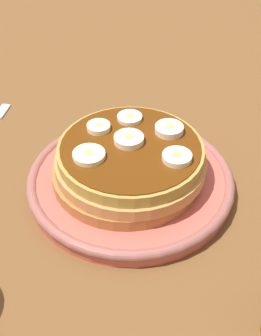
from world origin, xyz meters
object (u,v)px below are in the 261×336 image
at_px(banana_slice_2, 89,155).
at_px(banana_slice_3, 130,118).
at_px(banana_slice_4, 169,130).
at_px(plate, 130,180).
at_px(pancake_stack, 129,164).
at_px(banana_slice_1, 177,158).
at_px(banana_slice_0, 131,139).
at_px(banana_slice_5, 99,127).

distance_m(banana_slice_2, banana_slice_3, 0.08).
bearing_deg(banana_slice_2, banana_slice_4, 103.20).
height_order(plate, banana_slice_3, banana_slice_3).
relative_size(pancake_stack, banana_slice_1, 5.50).
bearing_deg(pancake_stack, banana_slice_3, 165.77).
xyz_separation_m(banana_slice_0, banana_slice_5, (-0.03, -0.03, -0.00)).
bearing_deg(banana_slice_5, banana_slice_0, 43.49).
relative_size(plate, banana_slice_5, 8.86).
distance_m(banana_slice_3, banana_slice_4, 0.05).
xyz_separation_m(pancake_stack, banana_slice_2, (0.00, -0.04, 0.02)).
distance_m(pancake_stack, banana_slice_2, 0.05).
height_order(plate, banana_slice_5, banana_slice_5).
bearing_deg(banana_slice_4, banana_slice_3, -133.80).
relative_size(banana_slice_4, banana_slice_5, 1.20).
relative_size(pancake_stack, banana_slice_2, 4.97).
bearing_deg(banana_slice_0, plate, -16.39).
relative_size(pancake_stack, banana_slice_3, 5.90).
bearing_deg(banana_slice_2, banana_slice_1, 73.55).
bearing_deg(banana_slice_0, banana_slice_1, 43.38).
bearing_deg(banana_slice_1, banana_slice_5, -136.57).
distance_m(pancake_stack, banana_slice_1, 0.06).
bearing_deg(pancake_stack, banana_slice_1, 54.63).
height_order(banana_slice_0, banana_slice_5, banana_slice_0).
bearing_deg(plate, banana_slice_2, -80.42).
xyz_separation_m(plate, banana_slice_1, (0.03, 0.04, 0.05)).
height_order(banana_slice_2, banana_slice_3, same).
bearing_deg(banana_slice_1, pancake_stack, -125.37).
height_order(banana_slice_2, banana_slice_5, same).
xyz_separation_m(banana_slice_2, banana_slice_4, (-0.02, 0.09, 0.00)).
relative_size(banana_slice_3, banana_slice_4, 0.91).
relative_size(plate, banana_slice_1, 7.57).
bearing_deg(pancake_stack, banana_slice_0, 158.54).
bearing_deg(plate, banana_slice_4, 106.61).
distance_m(plate, banana_slice_1, 0.07).
xyz_separation_m(banana_slice_0, banana_slice_1, (0.04, 0.04, -0.00)).
bearing_deg(plate, banana_slice_5, -144.70).
relative_size(plate, banana_slice_0, 7.20).
bearing_deg(pancake_stack, banana_slice_4, 109.26).
bearing_deg(banana_slice_2, pancake_stack, 96.04).
distance_m(pancake_stack, banana_slice_5, 0.05).
relative_size(banana_slice_2, banana_slice_3, 1.19).
distance_m(pancake_stack, banana_slice_3, 0.06).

